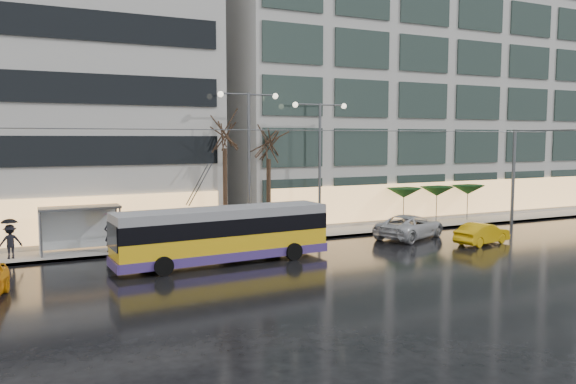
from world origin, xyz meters
TOP-DOWN VIEW (x-y plane):
  - ground at (0.00, 0.00)m, footprint 140.00×140.00m
  - sidewalk at (2.00, 14.00)m, footprint 80.00×10.00m
  - kerb at (2.00, 9.05)m, footprint 80.00×0.10m
  - building_right at (19.00, 19.00)m, footprint 32.00×14.00m
  - trolleybus at (-1.62, 5.16)m, footprint 11.20×4.53m
  - catenary at (1.00, 7.94)m, footprint 42.24×5.12m
  - bus_shelter at (-8.38, 10.69)m, footprint 4.20×1.60m
  - street_lamp_near at (2.00, 10.80)m, footprint 3.96×0.36m
  - street_lamp_far at (7.00, 10.80)m, footprint 3.96×0.36m
  - tree_a at (0.50, 11.00)m, footprint 3.20×3.20m
  - tree_b at (3.50, 11.20)m, footprint 3.20×3.20m
  - parasol_a at (14.00, 11.00)m, footprint 2.50×2.50m
  - parasol_b at (17.00, 11.00)m, footprint 2.50×2.50m
  - parasol_c at (20.00, 11.00)m, footprint 2.50×2.50m
  - taxi_b at (14.16, 3.45)m, footprint 4.12×2.16m
  - sedan_silver at (11.49, 6.96)m, footprint 6.03×4.47m
  - pedestrian_a at (-6.51, 9.87)m, footprint 1.18×1.19m
  - pedestrian_b at (-4.61, 11.59)m, footprint 0.97×0.90m
  - pedestrian_c at (-11.46, 10.28)m, footprint 1.25×0.96m

SIDE VIEW (x-z plane):
  - ground at x=0.00m, z-range 0.00..0.00m
  - sidewalk at x=2.00m, z-range 0.00..0.15m
  - kerb at x=2.00m, z-range 0.00..0.15m
  - taxi_b at x=14.16m, z-range 0.00..1.29m
  - sedan_silver at x=11.49m, z-range 0.00..1.52m
  - pedestrian_b at x=-4.61m, z-range 0.15..1.75m
  - pedestrian_c at x=-11.46m, z-range 0.21..2.32m
  - trolleybus at x=-1.62m, z-range -1.18..3.96m
  - pedestrian_a at x=-6.51m, z-range 0.46..2.65m
  - bus_shelter at x=-8.38m, z-range 0.71..3.22m
  - parasol_a at x=14.00m, z-range 1.12..3.77m
  - parasol_b at x=17.00m, z-range 1.12..3.77m
  - parasol_c at x=20.00m, z-range 1.12..3.77m
  - catenary at x=1.00m, z-range 0.75..7.75m
  - street_lamp_far at x=7.00m, z-range 1.45..9.98m
  - street_lamp_near at x=2.00m, z-range 1.48..10.51m
  - tree_b at x=3.50m, z-range 2.55..10.25m
  - tree_a at x=0.50m, z-range 2.89..11.29m
  - building_right at x=19.00m, z-range 0.15..25.15m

